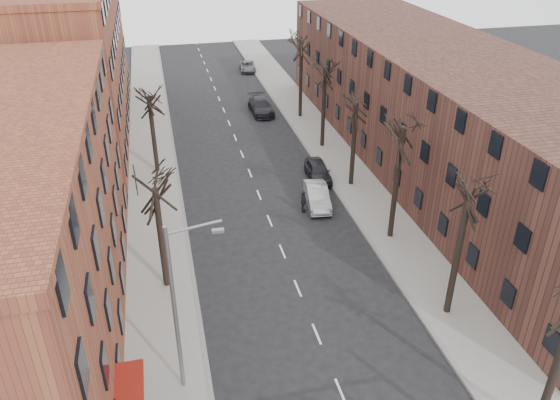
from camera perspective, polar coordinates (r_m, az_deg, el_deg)
sidewalk_left at (r=48.51m, az=-13.17°, el=3.43°), size 4.00×90.00×0.15m
sidewalk_right at (r=50.73m, az=5.17°, el=5.27°), size 4.00×90.00×0.15m
building_left_far at (r=55.43m, az=-22.70°, el=12.86°), size 12.00×28.00×14.00m
building_right at (r=47.79m, az=16.59°, el=9.00°), size 12.00×50.00×10.00m
tree_right_b at (r=32.71m, az=16.98°, el=-11.19°), size 5.20×5.20×10.80m
tree_right_c at (r=38.34m, az=11.40°, el=-3.82°), size 5.20×5.20×11.60m
tree_right_d at (r=44.70m, az=7.39°, el=1.58°), size 5.20×5.20×10.00m
tree_right_e at (r=51.51m, az=4.41°, el=5.60°), size 5.20×5.20×10.80m
tree_right_f at (r=58.63m, az=2.11°, el=8.65°), size 5.20×5.20×11.60m
tree_left_a at (r=33.89m, az=-11.71°, el=-8.79°), size 5.20×5.20×9.50m
tree_left_b at (r=47.62m, az=-12.65°, el=2.89°), size 5.20×5.20×9.50m
streetlight at (r=24.49m, az=-10.60°, el=-10.65°), size 2.45×0.22×9.03m
silver_sedan at (r=41.19m, az=3.91°, el=0.41°), size 2.16×4.68×1.49m
parked_car_near at (r=45.08m, az=3.99°, el=3.07°), size 2.06×4.47×1.48m
parked_car_mid at (r=59.59m, az=-2.02°, el=9.78°), size 2.24×5.34×1.54m
parked_car_far at (r=75.41m, az=-3.40°, el=13.77°), size 2.42×4.49×1.20m
pedestrian_crossing at (r=40.19m, az=2.45°, el=-0.18°), size 0.72×1.05×1.66m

